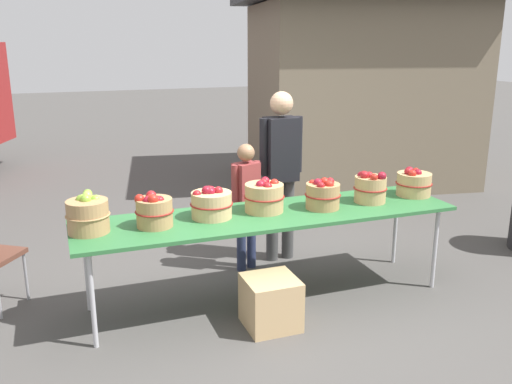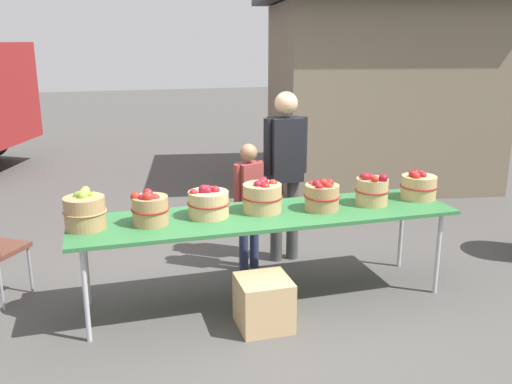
% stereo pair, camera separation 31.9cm
% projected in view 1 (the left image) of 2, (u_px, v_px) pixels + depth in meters
% --- Properties ---
extents(ground_plane, '(40.00, 40.00, 0.00)m').
position_uv_depth(ground_plane, '(268.00, 298.00, 4.70)').
color(ground_plane, '#474442').
extents(market_table, '(3.10, 0.76, 0.75)m').
position_uv_depth(market_table, '(269.00, 217.00, 4.51)').
color(market_table, '#2D6B38').
rests_on(market_table, ground).
extents(apple_basket_green_0, '(0.32, 0.32, 0.30)m').
position_uv_depth(apple_basket_green_0, '(88.00, 214.00, 4.02)').
color(apple_basket_green_0, '#A87F51').
rests_on(apple_basket_green_0, market_table).
extents(apple_basket_red_0, '(0.29, 0.29, 0.27)m').
position_uv_depth(apple_basket_red_0, '(154.00, 210.00, 4.15)').
color(apple_basket_red_0, '#A87F51').
rests_on(apple_basket_red_0, market_table).
extents(apple_basket_red_1, '(0.34, 0.34, 0.26)m').
position_uv_depth(apple_basket_red_1, '(211.00, 203.00, 4.36)').
color(apple_basket_red_1, tan).
rests_on(apple_basket_red_1, market_table).
extents(apple_basket_red_2, '(0.33, 0.33, 0.28)m').
position_uv_depth(apple_basket_red_2, '(264.00, 197.00, 4.51)').
color(apple_basket_red_2, tan).
rests_on(apple_basket_red_2, market_table).
extents(apple_basket_red_3, '(0.30, 0.30, 0.26)m').
position_uv_depth(apple_basket_red_3, '(323.00, 195.00, 4.60)').
color(apple_basket_red_3, '#A87F51').
rests_on(apple_basket_red_3, market_table).
extents(apple_basket_red_4, '(0.29, 0.29, 0.28)m').
position_uv_depth(apple_basket_red_4, '(370.00, 188.00, 4.77)').
color(apple_basket_red_4, tan).
rests_on(apple_basket_red_4, market_table).
extents(apple_basket_red_5, '(0.32, 0.32, 0.26)m').
position_uv_depth(apple_basket_red_5, '(414.00, 183.00, 4.98)').
color(apple_basket_red_5, tan).
rests_on(apple_basket_red_5, market_table).
extents(vendor_adult, '(0.43, 0.22, 1.64)m').
position_uv_depth(vendor_adult, '(281.00, 163.00, 5.29)').
color(vendor_adult, '#3F3F3F').
rests_on(vendor_adult, ground).
extents(child_customer, '(0.30, 0.23, 1.20)m').
position_uv_depth(child_customer, '(246.00, 197.00, 5.11)').
color(child_customer, '#262D4C').
rests_on(child_customer, ground).
extents(food_kiosk, '(3.94, 3.46, 2.74)m').
position_uv_depth(food_kiosk, '(359.00, 88.00, 8.41)').
color(food_kiosk, '#726651').
rests_on(food_kiosk, ground).
extents(produce_crate, '(0.39, 0.39, 0.39)m').
position_uv_depth(produce_crate, '(271.00, 302.00, 4.19)').
color(produce_crate, tan).
rests_on(produce_crate, ground).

